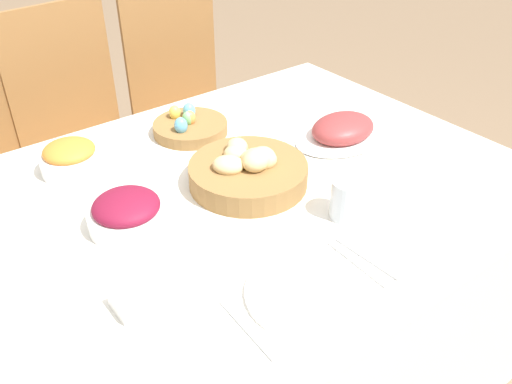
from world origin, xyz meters
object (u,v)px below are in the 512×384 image
(chair_far_center, at_px, (85,136))
(knife, at_px, (357,264))
(fork, at_px, (246,329))
(beet_salad_bowl, at_px, (127,212))
(spoon, at_px, (366,258))
(chair_far_right, at_px, (189,105))
(ham_platter, at_px, (343,130))
(drinking_cup, at_px, (348,199))
(bread_basket, at_px, (249,170))
(carrot_bowl, at_px, (70,158))
(egg_basket, at_px, (190,126))
(dinner_plate, at_px, (305,293))
(butter_dish, at_px, (143,297))

(chair_far_center, height_order, knife, chair_far_center)
(fork, bearing_deg, beet_salad_bowl, 96.21)
(fork, height_order, spoon, same)
(chair_far_right, xyz_separation_m, knife, (-0.37, -1.30, 0.22))
(knife, bearing_deg, chair_far_center, 96.56)
(ham_platter, relative_size, drinking_cup, 3.24)
(bread_basket, xyz_separation_m, carrot_bowl, (-0.34, 0.34, 0.00))
(egg_basket, xyz_separation_m, drinking_cup, (0.07, -0.59, 0.03))
(chair_far_center, xyz_separation_m, egg_basket, (0.13, -0.58, 0.24))
(chair_far_right, bearing_deg, dinner_plate, -110.87)
(ham_platter, height_order, knife, ham_platter)
(egg_basket, bearing_deg, butter_dish, -129.24)
(beet_salad_bowl, height_order, dinner_plate, beet_salad_bowl)
(egg_basket, height_order, spoon, egg_basket)
(dinner_plate, xyz_separation_m, butter_dish, (-0.26, 0.18, 0.01))
(spoon, bearing_deg, beet_salad_bowl, 127.52)
(knife, height_order, spoon, same)
(butter_dish, bearing_deg, knife, -23.45)
(dinner_plate, bearing_deg, ham_platter, 38.68)
(chair_far_right, xyz_separation_m, dinner_plate, (-0.52, -1.30, 0.22))
(bread_basket, relative_size, butter_dish, 2.68)
(chair_far_center, height_order, drinking_cup, chair_far_center)
(egg_basket, distance_m, knife, 0.73)
(carrot_bowl, bearing_deg, bread_basket, -45.04)
(fork, bearing_deg, chair_far_right, 65.40)
(chair_far_center, distance_m, carrot_bowl, 0.67)
(chair_far_center, relative_size, fork, 5.81)
(egg_basket, bearing_deg, ham_platter, -41.50)
(bread_basket, distance_m, knife, 0.39)
(carrot_bowl, xyz_separation_m, spoon, (0.36, -0.73, -0.04))
(knife, relative_size, spoon, 1.00)
(bread_basket, xyz_separation_m, fork, (-0.30, -0.39, -0.04))
(butter_dish, bearing_deg, beet_salad_bowl, 69.46)
(dinner_plate, distance_m, knife, 0.15)
(egg_basket, xyz_separation_m, ham_platter, (0.34, -0.30, 0.00))
(chair_far_right, height_order, ham_platter, chair_far_right)
(egg_basket, distance_m, dinner_plate, 0.75)
(drinking_cup, height_order, butter_dish, drinking_cup)
(chair_far_center, height_order, bread_basket, chair_far_center)
(butter_dish, bearing_deg, dinner_plate, -33.99)
(chair_far_right, relative_size, fork, 5.81)
(ham_platter, xyz_separation_m, fork, (-0.67, -0.42, -0.02))
(ham_platter, distance_m, butter_dish, 0.83)
(bread_basket, distance_m, dinner_plate, 0.42)
(chair_far_center, bearing_deg, spoon, -89.83)
(chair_far_center, distance_m, drinking_cup, 1.21)
(chair_far_right, bearing_deg, beet_salad_bowl, -127.24)
(fork, bearing_deg, ham_platter, 34.50)
(bread_basket, height_order, knife, bread_basket)
(bread_basket, bearing_deg, egg_basket, 85.25)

